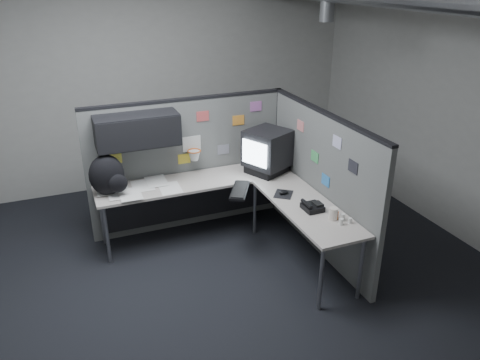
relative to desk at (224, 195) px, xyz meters
name	(u,v)px	position (x,y,z in m)	size (l,w,h in m)	color
room	(290,74)	(0.41, -0.70, 1.48)	(5.62, 5.62, 3.22)	black
partition_back	(176,153)	(-0.40, 0.53, 0.38)	(2.44, 0.42, 1.63)	#5E605E
partition_right	(320,183)	(0.95, -0.49, 0.21)	(0.07, 2.23, 1.63)	#5E605E
desk	(224,195)	(0.00, 0.00, 0.00)	(2.31, 2.11, 0.73)	#B2A9A1
monitor	(268,151)	(0.63, 0.20, 0.39)	(0.61, 0.61, 0.52)	black
keyboard	(240,190)	(0.11, -0.21, 0.14)	(0.38, 0.49, 0.04)	black
mouse	(284,193)	(0.53, -0.44, 0.13)	(0.28, 0.29, 0.05)	black
phone	(312,207)	(0.64, -0.87, 0.15)	(0.19, 0.20, 0.10)	black
bottles	(341,218)	(0.78, -1.19, 0.15)	(0.14, 0.16, 0.08)	silver
cup	(333,214)	(0.73, -1.12, 0.18)	(0.09, 0.09, 0.12)	silver
papers	(138,188)	(-0.92, 0.28, 0.13)	(0.91, 0.58, 0.02)	white
backpack	(108,176)	(-1.22, 0.26, 0.34)	(0.44, 0.39, 0.46)	black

